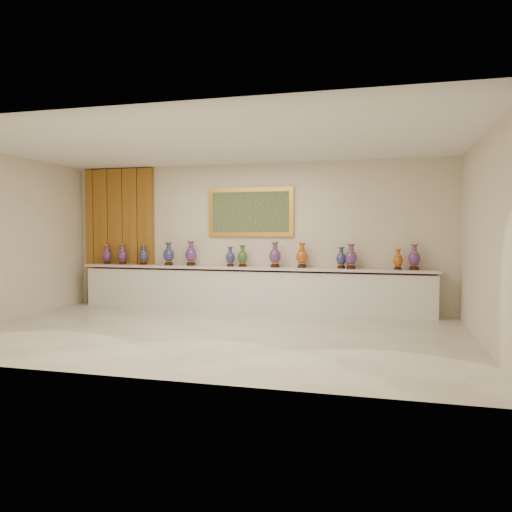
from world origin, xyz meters
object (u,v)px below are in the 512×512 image
Objects in this scene: vase_2 at (144,256)px; counter at (250,289)px; vase_1 at (123,255)px; vase_0 at (107,255)px.

counter is at bearing -0.41° from vase_2.
vase_2 is (0.50, 0.00, -0.01)m from vase_1.
counter is 2.96m from vase_1.
vase_2 is (-2.38, 0.02, 0.65)m from counter.
vase_2 is at bearing 0.48° from vase_0.
vase_0 is 0.97× the size of vase_2.
vase_1 is at bearing -179.59° from vase_2.
counter is 17.70× the size of vase_0.
counter is 2.47m from vase_2.
vase_1 is 0.50m from vase_2.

